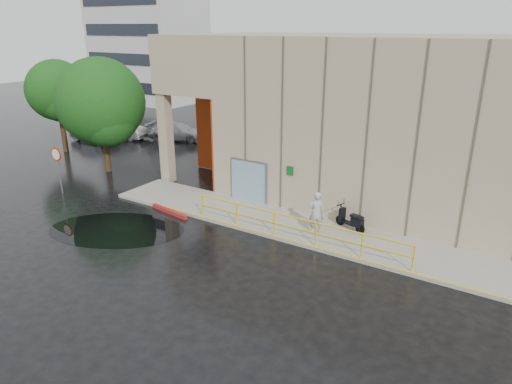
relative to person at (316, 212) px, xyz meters
The scene contains 15 objects.
ground 6.43m from the person, 137.13° to the right, with size 120.00×120.00×0.00m, color black.
sidewalk 1.20m from the person, 164.04° to the left, with size 20.00×3.00×0.15m, color gray.
building 7.39m from the person, 86.12° to the left, with size 20.00×10.17×8.00m.
guardrail 1.29m from the person, 108.86° to the right, with size 9.56×0.06×1.03m.
distant_building 40.83m from the person, 144.07° to the left, with size 12.00×8.08×15.00m.
person is the anchor object (origin of this frame).
scooter 1.58m from the person, 42.92° to the left, with size 1.58×0.95×1.19m.
stop_sign 13.90m from the person, 169.54° to the right, with size 0.76×0.11×2.54m.
red_curb 7.16m from the person, 167.83° to the right, with size 2.40×0.18×0.18m, color maroon.
puddle 8.74m from the person, 151.50° to the right, with size 6.02×3.71×0.01m, color black.
car_a 22.51m from the person, 164.09° to the left, with size 1.73×4.29×1.46m, color silver.
car_b 22.18m from the person, 158.57° to the left, with size 1.46×4.18×1.38m, color #BCBCBE.
car_c 19.33m from the person, 149.00° to the left, with size 1.90×4.67×1.36m, color #B2B4B9.
tree_near 14.93m from the person, behind, with size 5.13×5.13×6.80m.
tree_far 21.25m from the person, behind, with size 4.12×4.12×6.35m.
Camera 1 is at (11.96, -11.95, 8.43)m, focal length 32.00 mm.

